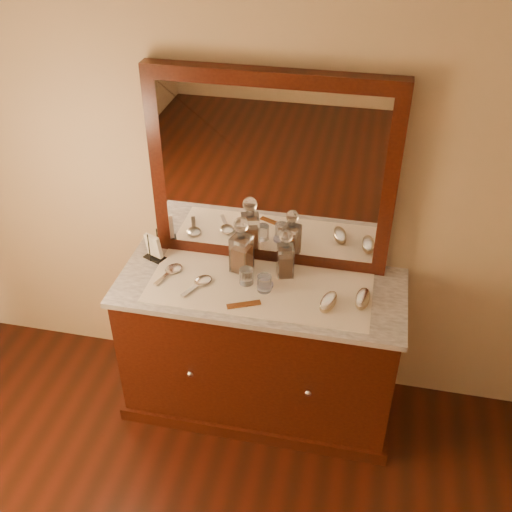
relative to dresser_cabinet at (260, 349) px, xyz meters
name	(u,v)px	position (x,y,z in m)	size (l,w,h in m)	color
dresser_cabinet	(260,349)	(0.00, 0.00, 0.00)	(1.40, 0.55, 0.82)	black
dresser_plinth	(260,396)	(0.00, 0.00, -0.37)	(1.46, 0.59, 0.08)	black
knob_left	(190,374)	(-0.30, -0.28, 0.04)	(0.04, 0.04, 0.04)	silver
knob_right	(308,393)	(0.30, -0.28, 0.04)	(0.04, 0.04, 0.04)	silver
marble_top	(260,288)	(0.00, 0.00, 0.42)	(1.44, 0.59, 0.03)	white
mirror_frame	(271,173)	(0.00, 0.25, 0.94)	(1.20, 0.08, 1.00)	black
mirror_glass	(270,176)	(0.00, 0.21, 0.94)	(1.06, 0.01, 0.86)	white
lace_runner	(259,288)	(0.00, -0.02, 0.44)	(1.10, 0.45, 0.00)	white
pin_dish	(266,285)	(0.03, 0.00, 0.45)	(0.08, 0.08, 0.01)	white
comb	(244,304)	(-0.04, -0.17, 0.45)	(0.16, 0.03, 0.01)	brown
napkin_rack	(154,248)	(-0.59, 0.11, 0.51)	(0.13, 0.10, 0.17)	black
decanter_left	(242,250)	(-0.12, 0.10, 0.56)	(0.12, 0.12, 0.31)	#9A4C16
decanter_right	(285,258)	(0.11, 0.11, 0.55)	(0.10, 0.10, 0.26)	#9A4C16
brush_near	(328,302)	(0.35, -0.09, 0.46)	(0.10, 0.16, 0.04)	#977E5C
brush_far	(363,299)	(0.50, -0.03, 0.46)	(0.08, 0.16, 0.04)	#977E5C
hand_mirror_outer	(172,271)	(-0.46, 0.01, 0.45)	(0.11, 0.21, 0.02)	silver
hand_mirror_inner	(201,282)	(-0.29, -0.05, 0.45)	(0.13, 0.21, 0.02)	silver
tumblers	(255,280)	(-0.02, -0.02, 0.48)	(0.17, 0.11, 0.08)	white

